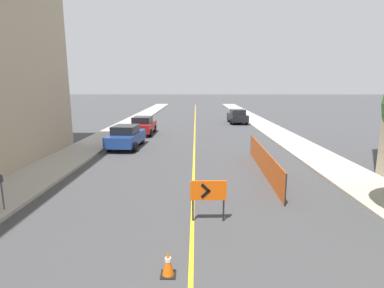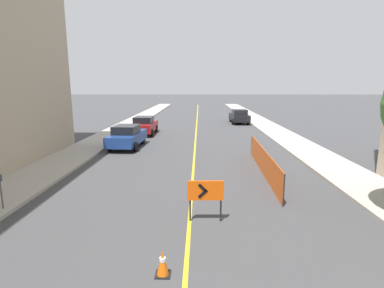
{
  "view_description": "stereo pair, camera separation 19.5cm",
  "coord_description": "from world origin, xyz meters",
  "px_view_note": "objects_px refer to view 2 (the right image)",
  "views": [
    {
      "loc": [
        0.11,
        5.89,
        4.3
      ],
      "look_at": [
        -0.11,
        22.64,
        1.0
      ],
      "focal_mm": 28.0,
      "sensor_mm": 36.0,
      "label": 1
    },
    {
      "loc": [
        0.3,
        5.89,
        4.3
      ],
      "look_at": [
        -0.11,
        22.64,
        1.0
      ],
      "focal_mm": 28.0,
      "sensor_mm": 36.0,
      "label": 2
    }
  ],
  "objects_px": {
    "traffic_cone_fourth": "(163,263)",
    "parked_car_curb_far": "(239,116)",
    "parked_car_curb_near": "(127,136)",
    "parking_meter_far_curb": "(0,184)",
    "parked_car_curb_mid": "(144,125)",
    "arrow_barricade_primary": "(206,192)"
  },
  "relations": [
    {
      "from": "parked_car_curb_mid",
      "to": "parked_car_curb_near",
      "type": "bearing_deg",
      "value": -90.72
    },
    {
      "from": "arrow_barricade_primary",
      "to": "parked_car_curb_mid",
      "type": "height_order",
      "value": "parked_car_curb_mid"
    },
    {
      "from": "arrow_barricade_primary",
      "to": "parked_car_curb_far",
      "type": "height_order",
      "value": "parked_car_curb_far"
    },
    {
      "from": "traffic_cone_fourth",
      "to": "parking_meter_far_curb",
      "type": "relative_size",
      "value": 0.49
    },
    {
      "from": "traffic_cone_fourth",
      "to": "arrow_barricade_primary",
      "type": "relative_size",
      "value": 0.46
    },
    {
      "from": "parked_car_curb_near",
      "to": "parking_meter_far_curb",
      "type": "xyz_separation_m",
      "value": [
        -1.69,
        -10.92,
        0.23
      ]
    },
    {
      "from": "traffic_cone_fourth",
      "to": "parked_car_curb_near",
      "type": "xyz_separation_m",
      "value": [
        -4.21,
        14.24,
        0.5
      ]
    },
    {
      "from": "traffic_cone_fourth",
      "to": "parking_meter_far_curb",
      "type": "xyz_separation_m",
      "value": [
        -5.9,
        3.32,
        0.72
      ]
    },
    {
      "from": "parked_car_curb_far",
      "to": "parking_meter_far_curb",
      "type": "xyz_separation_m",
      "value": [
        -11.3,
        -24.86,
        0.23
      ]
    },
    {
      "from": "parked_car_curb_mid",
      "to": "parking_meter_far_curb",
      "type": "xyz_separation_m",
      "value": [
        -1.83,
        -16.75,
        0.23
      ]
    },
    {
      "from": "parked_car_curb_near",
      "to": "parked_car_curb_mid",
      "type": "distance_m",
      "value": 5.83
    },
    {
      "from": "traffic_cone_fourth",
      "to": "arrow_barricade_primary",
      "type": "xyz_separation_m",
      "value": [
        1.03,
        2.83,
        0.67
      ]
    },
    {
      "from": "traffic_cone_fourth",
      "to": "parked_car_curb_near",
      "type": "distance_m",
      "value": 14.86
    },
    {
      "from": "parked_car_curb_mid",
      "to": "parked_car_curb_far",
      "type": "bearing_deg",
      "value": 41.29
    },
    {
      "from": "traffic_cone_fourth",
      "to": "parked_car_curb_mid",
      "type": "relative_size",
      "value": 0.14
    },
    {
      "from": "parked_car_curb_mid",
      "to": "parking_meter_far_curb",
      "type": "bearing_deg",
      "value": -95.56
    },
    {
      "from": "parked_car_curb_mid",
      "to": "parking_meter_far_curb",
      "type": "relative_size",
      "value": 3.46
    },
    {
      "from": "parked_car_curb_far",
      "to": "arrow_barricade_primary",
      "type": "bearing_deg",
      "value": -102.13
    },
    {
      "from": "traffic_cone_fourth",
      "to": "parked_car_curb_mid",
      "type": "bearing_deg",
      "value": 101.45
    },
    {
      "from": "arrow_barricade_primary",
      "to": "parked_car_curb_mid",
      "type": "xyz_separation_m",
      "value": [
        -5.1,
        17.24,
        -0.17
      ]
    },
    {
      "from": "arrow_barricade_primary",
      "to": "parked_car_curb_near",
      "type": "xyz_separation_m",
      "value": [
        -5.24,
        11.41,
        -0.17
      ]
    },
    {
      "from": "traffic_cone_fourth",
      "to": "parked_car_curb_far",
      "type": "distance_m",
      "value": 28.69
    }
  ]
}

